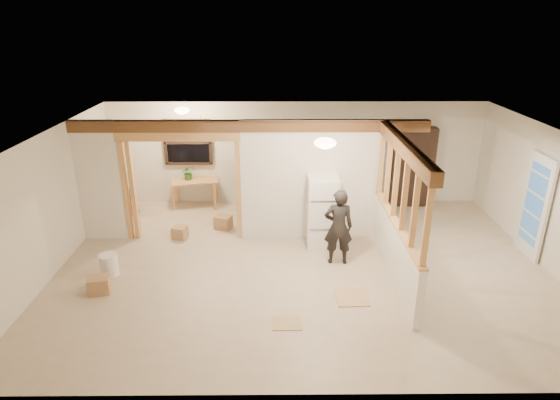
{
  "coord_description": "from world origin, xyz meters",
  "views": [
    {
      "loc": [
        -0.48,
        -7.74,
        4.36
      ],
      "look_at": [
        -0.41,
        0.4,
        1.15
      ],
      "focal_mm": 30.0,
      "sensor_mm": 36.0,
      "label": 1
    }
  ],
  "objects_px": {
    "refrigerator": "(322,212)",
    "work_table": "(196,193)",
    "woman": "(338,227)",
    "bookshelf": "(413,167)",
    "shop_vac": "(129,202)"
  },
  "relations": [
    {
      "from": "refrigerator",
      "to": "shop_vac",
      "type": "distance_m",
      "value": 4.71
    },
    {
      "from": "work_table",
      "to": "bookshelf",
      "type": "xyz_separation_m",
      "value": [
        5.27,
        0.09,
        0.63
      ]
    },
    {
      "from": "work_table",
      "to": "refrigerator",
      "type": "bearing_deg",
      "value": -47.77
    },
    {
      "from": "woman",
      "to": "shop_vac",
      "type": "xyz_separation_m",
      "value": [
        -4.62,
        2.4,
        -0.45
      ]
    },
    {
      "from": "work_table",
      "to": "shop_vac",
      "type": "distance_m",
      "value": 1.57
    },
    {
      "from": "shop_vac",
      "to": "bookshelf",
      "type": "height_order",
      "value": "bookshelf"
    },
    {
      "from": "shop_vac",
      "to": "bookshelf",
      "type": "distance_m",
      "value": 6.83
    },
    {
      "from": "refrigerator",
      "to": "work_table",
      "type": "xyz_separation_m",
      "value": [
        -2.89,
        2.08,
        -0.38
      ]
    },
    {
      "from": "woman",
      "to": "shop_vac",
      "type": "height_order",
      "value": "woman"
    },
    {
      "from": "shop_vac",
      "to": "bookshelf",
      "type": "xyz_separation_m",
      "value": [
        6.77,
        0.53,
        0.68
      ]
    },
    {
      "from": "refrigerator",
      "to": "woman",
      "type": "relative_size",
      "value": 0.98
    },
    {
      "from": "bookshelf",
      "to": "woman",
      "type": "bearing_deg",
      "value": -126.34
    },
    {
      "from": "shop_vac",
      "to": "work_table",
      "type": "bearing_deg",
      "value": 16.42
    },
    {
      "from": "shop_vac",
      "to": "refrigerator",
      "type": "bearing_deg",
      "value": -20.43
    },
    {
      "from": "woman",
      "to": "bookshelf",
      "type": "distance_m",
      "value": 3.65
    }
  ]
}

